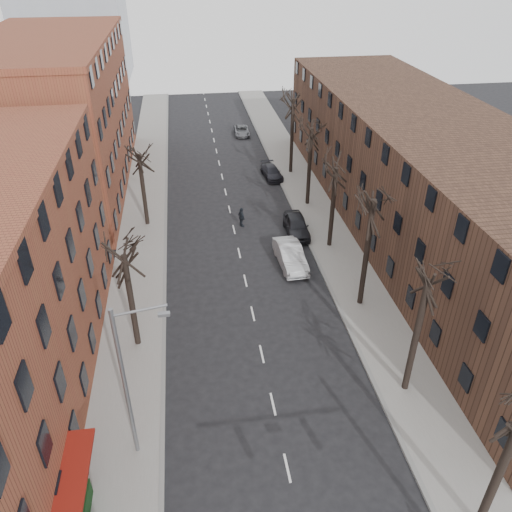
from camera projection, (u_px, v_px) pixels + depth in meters
name	position (u px, v px, depth m)	size (l,w,h in m)	color
sidewalk_left	(144.00, 219.00, 45.73)	(4.00, 90.00, 0.15)	gray
sidewalk_right	(314.00, 208.00, 47.69)	(4.00, 90.00, 0.15)	gray
building_left_far	(56.00, 119.00, 48.61)	(12.00, 28.00, 14.00)	brown
building_right	(424.00, 176.00, 41.86)	(12.00, 50.00, 10.00)	#482E21
tree_right_b	(404.00, 389.00, 28.41)	(5.20, 5.20, 10.80)	black
tree_right_c	(359.00, 304.00, 35.11)	(5.20, 5.20, 11.60)	black
tree_right_d	(329.00, 246.00, 41.82)	(5.20, 5.20, 10.00)	black
tree_right_e	(307.00, 204.00, 48.52)	(5.20, 5.20, 10.80)	black
tree_right_f	(290.00, 173.00, 55.23)	(5.20, 5.20, 11.60)	black
tree_left_a	(139.00, 344.00, 31.57)	(5.20, 5.20, 9.50)	black
tree_left_b	(148.00, 225.00, 44.98)	(5.20, 5.20, 9.50)	black
streetlight	(128.00, 379.00, 22.27)	(2.45, 0.22, 9.03)	slate
silver_sedan	(290.00, 256.00, 38.95)	(1.78, 5.09, 1.68)	#B9BCC0
parked_car_near	(296.00, 225.00, 43.19)	(1.92, 4.78, 1.63)	black
parked_car_mid	(272.00, 172.00, 53.76)	(1.73, 4.25, 1.23)	black
parked_car_far	(242.00, 131.00, 65.78)	(1.88, 4.07, 1.13)	slate
pedestrian_crossing	(242.00, 217.00, 44.28)	(1.06, 0.44, 1.81)	black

